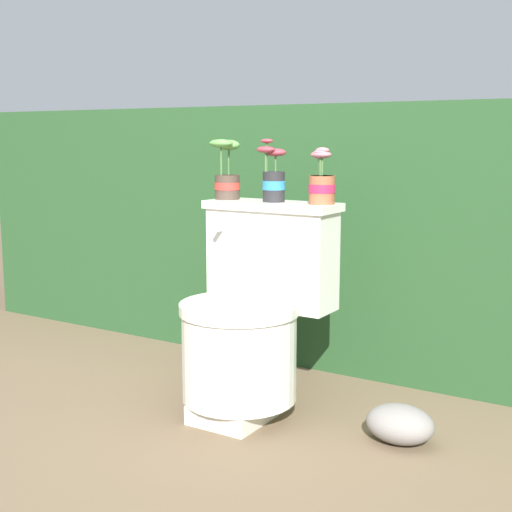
% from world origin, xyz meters
% --- Properties ---
extents(ground_plane, '(12.00, 12.00, 0.00)m').
position_xyz_m(ground_plane, '(0.00, 0.00, 0.00)').
color(ground_plane, brown).
extents(hedge_backdrop, '(4.19, 0.89, 1.14)m').
position_xyz_m(hedge_backdrop, '(0.00, 1.00, 0.57)').
color(hedge_backdrop, '#234723').
rests_on(hedge_backdrop, ground).
extents(toilet, '(0.51, 0.54, 0.76)m').
position_xyz_m(toilet, '(-0.07, 0.03, 0.34)').
color(toilet, silver).
rests_on(toilet, ground).
extents(potted_plant_left, '(0.11, 0.13, 0.23)m').
position_xyz_m(potted_plant_left, '(-0.28, 0.19, 0.86)').
color(potted_plant_left, '#47382D').
rests_on(potted_plant_left, toilet).
extents(potted_plant_midleft, '(0.10, 0.09, 0.23)m').
position_xyz_m(potted_plant_midleft, '(-0.07, 0.18, 0.85)').
color(potted_plant_midleft, '#262628').
rests_on(potted_plant_midleft, toilet).
extents(potted_plant_middle, '(0.10, 0.10, 0.20)m').
position_xyz_m(potted_plant_middle, '(0.13, 0.20, 0.84)').
color(potted_plant_middle, '#9E5638').
rests_on(potted_plant_middle, toilet).
extents(garden_stone, '(0.23, 0.18, 0.13)m').
position_xyz_m(garden_stone, '(0.50, 0.04, 0.06)').
color(garden_stone, gray).
rests_on(garden_stone, ground).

